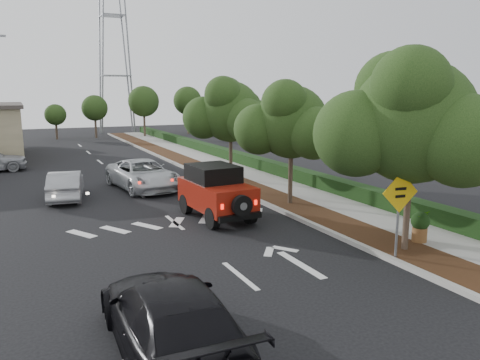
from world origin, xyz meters
TOP-DOWN VIEW (x-y plane):
  - ground at (0.00, 0.00)m, footprint 120.00×120.00m
  - curb at (4.60, 12.00)m, footprint 0.20×70.00m
  - planting_strip at (5.60, 12.00)m, footprint 1.80×70.00m
  - sidewalk at (7.50, 12.00)m, footprint 2.00×70.00m
  - hedge at (8.90, 12.00)m, footprint 0.80×70.00m
  - transmission_tower at (6.00, 48.00)m, footprint 7.00×4.00m
  - street_tree_near at (5.60, -0.50)m, footprint 3.80×3.80m
  - street_tree_mid at (5.60, 6.50)m, footprint 3.20×3.20m
  - street_tree_far at (5.60, 13.00)m, footprint 3.40×3.40m
  - light_pole_a at (-6.50, 26.00)m, footprint 2.00×0.22m
  - red_jeep at (1.74, 6.10)m, footprint 2.09×4.28m
  - silver_suv_ahead at (0.50, 13.00)m, footprint 3.25×5.81m
  - black_suv_oncoming at (-2.92, -2.98)m, footprint 2.27×5.29m
  - silver_sedan_oncoming at (-3.42, 12.19)m, footprint 2.09×4.32m
  - speed_hump_sign at (4.80, -0.96)m, footprint 1.22×0.18m
  - terracotta_planter at (6.60, -0.14)m, footprint 0.62×0.62m

SIDE VIEW (x-z plane):
  - ground at x=0.00m, z-range 0.00..0.00m
  - transmission_tower at x=6.00m, z-range -14.00..14.00m
  - street_tree_near at x=5.60m, z-range -2.96..2.96m
  - street_tree_mid at x=5.60m, z-range -2.66..2.66m
  - street_tree_far at x=5.60m, z-range -2.81..2.81m
  - light_pole_a at x=-6.50m, z-range -4.50..4.50m
  - planting_strip at x=5.60m, z-range 0.00..0.12m
  - sidewalk at x=7.50m, z-range 0.00..0.12m
  - curb at x=4.60m, z-range 0.00..0.15m
  - hedge at x=8.90m, z-range 0.00..0.80m
  - silver_sedan_oncoming at x=-3.42m, z-range 0.00..1.37m
  - terracotta_planter at x=6.60m, z-range 0.19..1.27m
  - black_suv_oncoming at x=-2.92m, z-range 0.00..1.52m
  - silver_suv_ahead at x=0.50m, z-range 0.00..1.54m
  - red_jeep at x=1.74m, z-range 0.02..2.17m
  - speed_hump_sign at x=4.80m, z-range 0.50..3.11m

